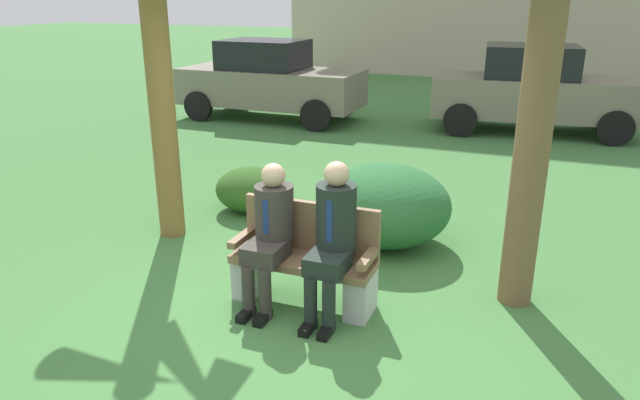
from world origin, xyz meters
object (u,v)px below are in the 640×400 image
object	(u,v)px
shrub_mid_lawn	(385,205)
parked_car_far	(534,90)
shrub_near_bench	(251,189)
parked_car_near	(270,80)
park_bench	(305,261)
seated_man_left	(270,228)
seated_man_right	(333,233)

from	to	relation	value
shrub_mid_lawn	parked_car_far	world-z (taller)	parked_car_far
shrub_near_bench	parked_car_near	size ratio (longest dim) A/B	0.23
shrub_mid_lawn	parked_car_near	bearing A→B (deg)	126.19
park_bench	shrub_mid_lawn	distance (m)	1.56
park_bench	seated_man_left	world-z (taller)	seated_man_left
park_bench	parked_car_far	xyz separation A→B (m)	(1.52, 7.94, 0.45)
seated_man_left	shrub_near_bench	size ratio (longest dim) A/B	1.42
seated_man_right	shrub_mid_lawn	distance (m)	1.67
parked_car_near	parked_car_far	xyz separation A→B (m)	(5.37, 0.72, 0.00)
shrub_near_bench	parked_car_far	xyz separation A→B (m)	(3.07, 6.02, 0.56)
seated_man_right	shrub_near_bench	xyz separation A→B (m)	(-1.85, 2.03, -0.47)
shrub_mid_lawn	parked_car_far	xyz separation A→B (m)	(1.21, 6.41, 0.39)
shrub_near_bench	park_bench	bearing A→B (deg)	-50.87
shrub_mid_lawn	park_bench	bearing A→B (deg)	-101.19
parked_car_near	shrub_near_bench	bearing A→B (deg)	-66.53
park_bench	seated_man_right	xyz separation A→B (m)	(0.29, -0.11, 0.36)
park_bench	seated_man_left	size ratio (longest dim) A/B	1.00
seated_man_left	shrub_mid_lawn	distance (m)	1.77
parked_car_far	seated_man_right	bearing A→B (deg)	-98.63
shrub_near_bench	seated_man_right	bearing A→B (deg)	-47.58
seated_man_left	parked_car_far	size ratio (longest dim) A/B	0.31
parked_car_far	seated_man_left	bearing A→B (deg)	-102.56
shrub_mid_lawn	parked_car_far	distance (m)	6.53
park_bench	shrub_mid_lawn	size ratio (longest dim) A/B	0.88
seated_man_right	parked_car_far	size ratio (longest dim) A/B	0.33
parked_car_far	park_bench	bearing A→B (deg)	-100.81
seated_man_left	parked_car_far	bearing A→B (deg)	77.44
park_bench	parked_car_near	xyz separation A→B (m)	(-3.86, 7.21, 0.45)
shrub_near_bench	shrub_mid_lawn	bearing A→B (deg)	-11.78
seated_man_right	parked_car_far	bearing A→B (deg)	81.37
parked_car_near	seated_man_right	bearing A→B (deg)	-60.45
seated_man_left	seated_man_right	bearing A→B (deg)	0.75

